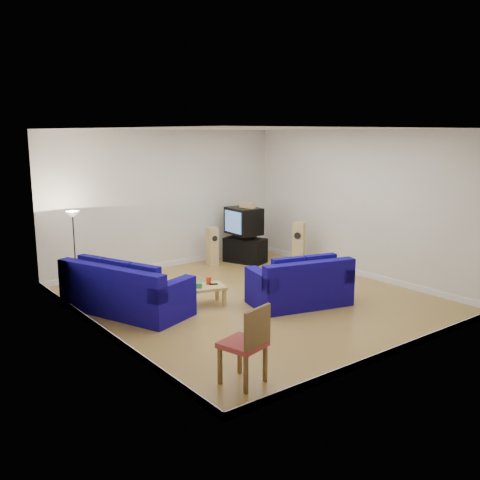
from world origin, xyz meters
TOP-DOWN VIEW (x-y plane):
  - room at (0.00, 0.00)m, footprint 6.01×6.51m
  - sofa_three_seat at (-2.26, 0.82)m, footprint 1.78×2.55m
  - sofa_loveseat at (0.51, -0.77)m, footprint 1.97×1.41m
  - coffee_table at (-1.04, 0.33)m, footprint 1.11×0.75m
  - bottle at (-1.24, 0.38)m, footprint 0.08×0.08m
  - tissue_box at (-1.09, 0.29)m, footprint 0.25×0.23m
  - red_canister at (-0.77, 0.35)m, footprint 0.13×0.13m
  - remote at (-0.72, 0.26)m, footprint 0.16×0.11m
  - tv_stand at (1.74, 2.48)m, footprint 0.86×1.11m
  - av_receiver at (1.73, 2.47)m, footprint 0.53×0.57m
  - television at (1.71, 2.51)m, footprint 0.67×0.87m
  - centre_speaker at (1.76, 2.42)m, footprint 0.21×0.41m
  - speaker_left at (0.92, 2.70)m, footprint 0.25×0.31m
  - speaker_right at (2.42, 1.30)m, footprint 0.40×0.39m
  - floor_lamp at (-2.45, 2.61)m, footprint 0.28×0.28m
  - dining_chair at (-2.23, -2.69)m, footprint 0.61×0.61m

SIDE VIEW (x-z plane):
  - tv_stand at x=1.74m, z-range 0.00..0.60m
  - coffee_table at x=-1.04m, z-range 0.13..0.50m
  - sofa_three_seat at x=-2.26m, z-range -0.12..0.79m
  - sofa_loveseat at x=0.51m, z-range -0.11..0.78m
  - remote at x=-0.72m, z-range 0.37..0.39m
  - tissue_box at x=-1.09m, z-range 0.37..0.46m
  - red_canister at x=-0.77m, z-range 0.37..0.50m
  - speaker_left at x=0.92m, z-range 0.00..0.92m
  - bottle at x=-1.24m, z-range 0.37..0.63m
  - speaker_right at x=2.42m, z-range 0.00..1.08m
  - dining_chair at x=-2.23m, z-range 0.06..1.10m
  - av_receiver at x=1.73m, z-range 0.60..0.70m
  - television at x=1.71m, z-range 0.70..1.35m
  - floor_lamp at x=-2.45m, z-range 0.53..2.15m
  - centre_speaker at x=1.76m, z-range 1.35..1.49m
  - room at x=0.00m, z-range -0.06..3.15m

